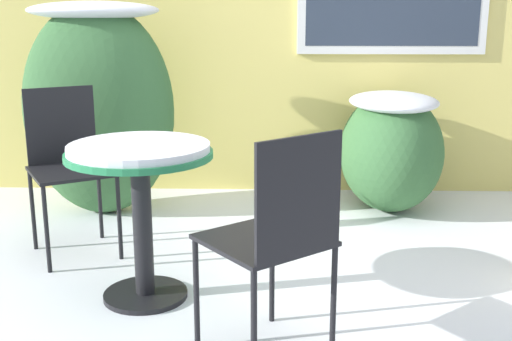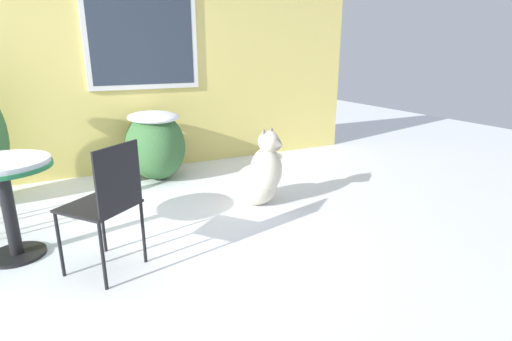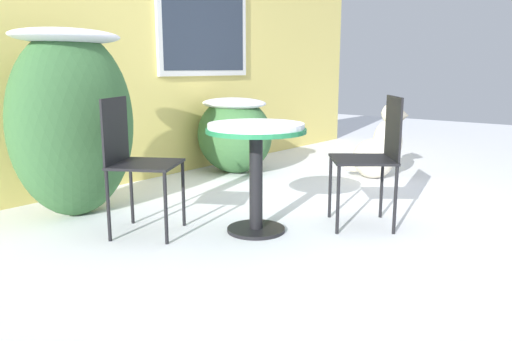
% 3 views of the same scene
% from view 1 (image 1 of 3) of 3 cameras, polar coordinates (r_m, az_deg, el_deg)
% --- Properties ---
extents(ground_plane, '(16.00, 16.00, 0.00)m').
position_cam_1_polar(ground_plane, '(3.01, -0.33, -13.08)').
color(ground_plane, white).
extents(shrub_left, '(1.02, 0.63, 1.43)m').
position_cam_1_polar(shrub_left, '(4.45, -13.83, 5.69)').
color(shrub_left, '#386638').
rests_on(shrub_left, ground_plane).
extents(shrub_middle, '(0.70, 0.89, 0.82)m').
position_cam_1_polar(shrub_middle, '(4.53, 11.93, 2.03)').
color(shrub_middle, '#386638').
rests_on(shrub_middle, ground_plane).
extents(patio_table, '(0.69, 0.69, 0.77)m').
position_cam_1_polar(patio_table, '(3.06, -10.24, -0.69)').
color(patio_table, black).
rests_on(patio_table, ground_plane).
extents(patio_chair_near_table, '(0.59, 0.59, 0.94)m').
position_cam_1_polar(patio_chair_near_table, '(3.80, -16.35, 0.85)').
color(patio_chair_near_table, black).
rests_on(patio_chair_near_table, ground_plane).
extents(patio_chair_far_side, '(0.61, 0.61, 0.94)m').
position_cam_1_polar(patio_chair_far_side, '(2.47, 1.83, -5.69)').
color(patio_chair_far_side, black).
rests_on(patio_chair_far_side, ground_plane).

